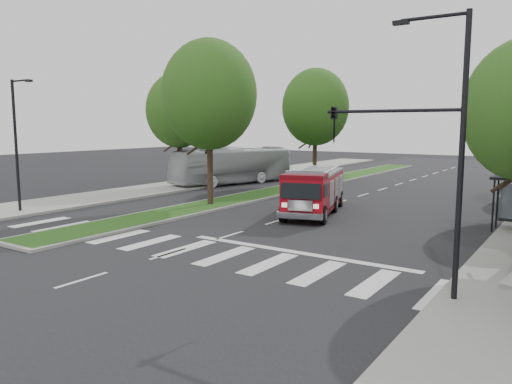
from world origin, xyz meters
The scene contains 10 objects.
ground centered at (0.00, 0.00, 0.00)m, with size 140.00×140.00×0.00m, color black.
sidewalk_left centered at (-14.50, 10.00, 0.07)m, with size 5.00×80.00×0.15m, color gray.
median centered at (-6.00, 18.00, 0.08)m, with size 3.00×50.00×0.15m.
tree_median_near centered at (-6.00, 6.00, 6.81)m, with size 5.80×5.80×10.16m.
tree_median_far centered at (-6.00, 20.00, 6.49)m, with size 5.60×5.60×9.72m.
tree_left_mid centered at (-14.00, 12.00, 6.16)m, with size 5.20×5.20×9.16m.
streetlight_right_near centered at (9.61, -3.50, 4.67)m, with size 4.08×0.22×8.00m.
streetlight_left_near centered at (-13.36, -2.00, 4.19)m, with size 1.90×0.20×7.50m.
fire_engine centered at (0.57, 7.22, 1.28)m, with size 4.31×8.00×2.66m.
city_bus centered at (-12.00, 16.42, 1.58)m, with size 2.65×11.33×3.16m, color #B2B2B7.
Camera 1 is at (13.40, -17.82, 4.99)m, focal length 35.00 mm.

